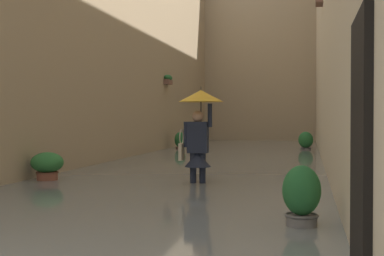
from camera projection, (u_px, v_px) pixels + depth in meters
name	position (u px, v px, depth m)	size (l,w,h in m)	color
ground_plane	(218.00, 168.00, 16.25)	(69.48, 69.48, 0.00)	#605B56
flood_water	(218.00, 164.00, 16.24)	(6.61, 33.79, 0.22)	slate
building_facade_right	(92.00, 24.00, 16.92)	(2.04, 31.79, 8.46)	tan
building_facade_far	(261.00, 29.00, 30.62)	(9.41, 1.80, 12.37)	tan
person_wading	(199.00, 124.00, 10.66)	(0.85, 0.85, 2.03)	black
potted_plant_far_left	(302.00, 202.00, 6.47)	(0.44, 0.44, 0.91)	#66605B
potted_plant_near_right	(47.00, 168.00, 11.18)	(0.64, 0.64, 0.77)	brown
potted_plant_mid_right	(180.00, 142.00, 22.26)	(0.44, 0.44, 0.86)	brown
potted_plant_mid_left	(306.00, 142.00, 21.78)	(0.56, 0.56, 0.89)	#66605B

